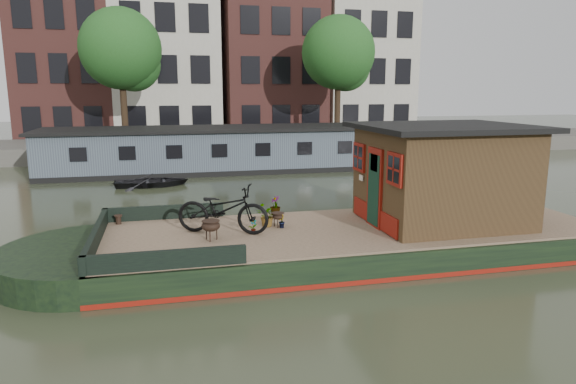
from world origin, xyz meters
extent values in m
plane|color=#2F3522|center=(0.00, 0.00, 0.00)|extent=(120.00, 120.00, 0.00)
cube|color=black|center=(0.00, 0.00, 0.30)|extent=(12.00, 4.00, 0.60)
cylinder|color=black|center=(-6.00, 0.00, 0.30)|extent=(4.00, 4.00, 0.60)
cube|color=maroon|center=(0.00, 0.00, 0.06)|extent=(12.02, 4.02, 0.10)
cube|color=#8F7258|center=(0.00, 0.00, 0.62)|extent=(11.80, 3.80, 0.05)
cube|color=black|center=(-5.92, 0.00, 0.82)|extent=(0.12, 4.00, 0.35)
cube|color=black|center=(-4.50, 1.92, 0.82)|extent=(3.00, 0.12, 0.35)
cube|color=black|center=(-4.50, -1.92, 0.82)|extent=(3.00, 0.12, 0.35)
cube|color=black|center=(2.20, 0.00, 1.80)|extent=(3.50, 3.00, 2.30)
cube|color=black|center=(2.20, 0.00, 3.01)|extent=(4.00, 3.50, 0.12)
cube|color=maroon|center=(0.42, 0.00, 1.60)|extent=(0.06, 0.80, 1.90)
cube|color=black|center=(0.40, 0.00, 1.55)|extent=(0.04, 0.64, 1.70)
cube|color=maroon|center=(0.42, -1.05, 2.20)|extent=(0.06, 0.72, 0.72)
cube|color=maroon|center=(0.42, 1.05, 2.20)|extent=(0.06, 0.72, 0.72)
imported|color=black|center=(-3.18, 0.25, 1.21)|extent=(2.27, 1.54, 1.13)
imported|color=brown|center=(-2.52, 0.07, 0.82)|extent=(0.21, 0.17, 0.35)
imported|color=brown|center=(-1.78, 0.39, 0.81)|extent=(0.22, 0.23, 0.32)
imported|color=#974E2B|center=(-2.10, 0.58, 0.91)|extent=(0.61, 0.58, 0.53)
imported|color=brown|center=(-1.64, 1.70, 0.90)|extent=(0.36, 0.36, 0.50)
cylinder|color=black|center=(-5.60, 1.66, 0.76)|extent=(0.20, 0.20, 0.23)
cylinder|color=black|center=(-4.97, -1.70, 0.76)|extent=(0.19, 0.19, 0.22)
imported|color=black|center=(-4.99, 10.39, 0.31)|extent=(3.02, 2.19, 0.62)
cube|color=#4A5762|center=(0.00, 14.00, 1.00)|extent=(20.00, 4.00, 2.00)
cube|color=black|center=(0.00, 14.00, 2.05)|extent=(20.40, 4.40, 0.12)
cube|color=black|center=(0.00, 14.00, 0.12)|extent=(20.00, 4.05, 0.24)
cube|color=#47443F|center=(0.00, 20.50, 0.45)|extent=(60.00, 6.00, 0.90)
cube|color=brown|center=(-10.50, 27.50, 7.50)|extent=(6.00, 8.00, 15.00)
cube|color=#B7B2A3|center=(-4.00, 27.50, 8.25)|extent=(7.00, 8.00, 16.50)
cube|color=brown|center=(3.50, 27.50, 7.75)|extent=(7.00, 8.00, 15.50)
cube|color=#B7B2A3|center=(10.50, 27.50, 8.00)|extent=(6.50, 8.00, 16.00)
cylinder|color=#332316|center=(-6.50, 19.00, 2.90)|extent=(0.36, 0.36, 4.00)
sphere|color=#1C4216|center=(-6.50, 19.00, 6.10)|extent=(4.40, 4.40, 4.40)
sphere|color=#1C4216|center=(-5.90, 19.30, 5.30)|extent=(3.00, 3.00, 3.00)
cylinder|color=#332316|center=(6.00, 19.00, 2.90)|extent=(0.36, 0.36, 4.00)
sphere|color=#1C4216|center=(6.00, 19.00, 6.10)|extent=(4.40, 4.40, 4.40)
sphere|color=#1C4216|center=(6.60, 19.30, 5.30)|extent=(3.00, 3.00, 3.00)
camera|label=1|loc=(-4.42, -11.19, 3.88)|focal=32.00mm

